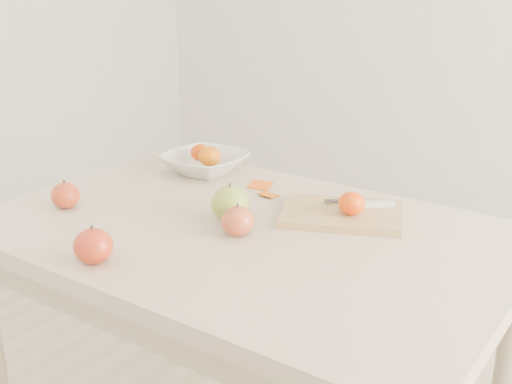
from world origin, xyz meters
The scene contains 13 objects.
table centered at (0.00, 0.00, 0.65)m, with size 1.20×0.80×0.75m.
cutting_board centered at (0.16, 0.18, 0.76)m, with size 0.28×0.20×0.02m, color tan.
board_tangerine centered at (0.19, 0.17, 0.80)m, with size 0.06×0.06×0.05m, color #E34408.
fruit_bowl centered at (-0.34, 0.27, 0.78)m, with size 0.23×0.23×0.06m, color silver.
bowl_tangerine_near centered at (-0.36, 0.28, 0.80)m, with size 0.06×0.06×0.05m, color #D93B07.
bowl_tangerine_far centered at (-0.31, 0.26, 0.81)m, with size 0.06×0.06×0.06m, color #DA6607.
orange_peel_a centered at (-0.13, 0.25, 0.75)m, with size 0.06×0.04×0.00m, color #EA5A10.
orange_peel_b centered at (-0.07, 0.21, 0.75)m, with size 0.04×0.04×0.00m, color orange.
paring_knife centered at (0.20, 0.25, 0.78)m, with size 0.16×0.10×0.01m.
apple_green centered at (-0.05, 0.02, 0.79)m, with size 0.09×0.09×0.08m, color olive.
apple_red_e centered at (0.02, -0.05, 0.78)m, with size 0.07×0.07×0.07m, color maroon.
apple_red_c centered at (-0.13, -0.32, 0.79)m, with size 0.08×0.08×0.07m, color maroon.
apple_red_d centered at (-0.43, -0.15, 0.78)m, with size 0.07×0.07×0.06m, color #9C0F07.
Camera 1 is at (0.80, -1.09, 1.30)m, focal length 45.00 mm.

